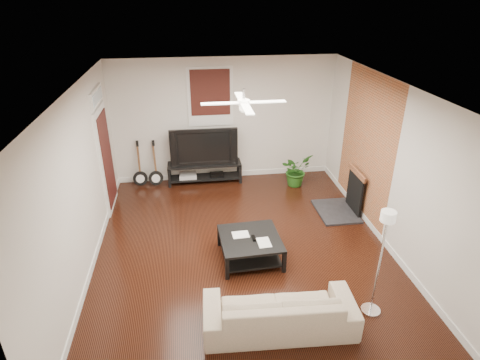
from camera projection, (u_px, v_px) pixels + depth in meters
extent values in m
cube|color=black|center=(243.00, 249.00, 6.96)|extent=(5.00, 6.00, 0.01)
cube|color=white|center=(244.00, 89.00, 5.73)|extent=(5.00, 6.00, 0.01)
cube|color=silver|center=(224.00, 120.00, 9.02)|extent=(5.00, 0.01, 2.80)
cube|color=silver|center=(290.00, 315.00, 3.67)|extent=(5.00, 0.01, 2.80)
cube|color=silver|center=(80.00, 186.00, 6.04)|extent=(0.01, 6.00, 2.80)
cube|color=silver|center=(392.00, 168.00, 6.65)|extent=(0.01, 6.00, 2.80)
cube|color=#B36339|center=(366.00, 147.00, 7.54)|extent=(0.02, 2.20, 2.80)
cube|color=black|center=(346.00, 192.00, 7.92)|extent=(0.80, 1.10, 0.92)
cube|color=#36150E|center=(210.00, 97.00, 8.71)|extent=(1.00, 0.06, 1.30)
cube|color=white|center=(105.00, 150.00, 7.80)|extent=(0.08, 1.00, 2.50)
cube|color=black|center=(205.00, 172.00, 9.27)|extent=(1.68, 0.45, 0.47)
imported|color=black|center=(204.00, 145.00, 9.00)|extent=(1.50, 0.20, 0.87)
cube|color=black|center=(250.00, 248.00, 6.65)|extent=(1.02, 1.02, 0.41)
imported|color=#C0AD90|center=(279.00, 310.00, 5.25)|extent=(2.04, 0.89, 0.58)
imported|color=#245C1A|center=(296.00, 170.00, 9.06)|extent=(0.88, 0.86, 0.74)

